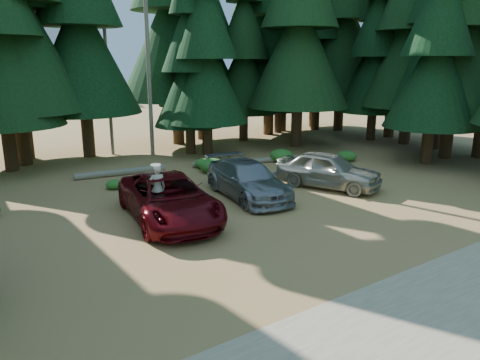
{
  "coord_description": "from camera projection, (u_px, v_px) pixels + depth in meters",
  "views": [
    {
      "loc": [
        -10.89,
        -12.06,
        5.82
      ],
      "look_at": [
        -0.99,
        2.33,
        1.25
      ],
      "focal_mm": 35.0,
      "sensor_mm": 36.0,
      "label": 1
    }
  ],
  "objects": [
    {
      "name": "silver_minivan_center",
      "position": [
        248.0,
        180.0,
        20.01
      ],
      "size": [
        2.87,
        5.53,
        1.53
      ],
      "primitive_type": "imported",
      "rotation": [
        0.0,
        0.0,
        -0.14
      ],
      "color": "gray",
      "rests_on": "ground"
    },
    {
      "name": "ground",
      "position": [
        298.0,
        222.0,
        17.06
      ],
      "size": [
        160.0,
        160.0,
        0.0
      ],
      "primitive_type": "plane",
      "color": "olive",
      "rests_on": "ground"
    },
    {
      "name": "shrub_far_right",
      "position": [
        281.0,
        155.0,
        26.97
      ],
      "size": [
        1.34,
        1.34,
        0.74
      ],
      "primitive_type": "ellipsoid",
      "color": "#226A1F",
      "rests_on": "ground"
    },
    {
      "name": "gravel_strip",
      "position": [
        469.0,
        294.0,
        11.88
      ],
      "size": [
        26.0,
        3.5,
        0.01
      ],
      "primitive_type": "cube",
      "color": "gray",
      "rests_on": "ground"
    },
    {
      "name": "forest_belt_east",
      "position": [
        445.0,
        156.0,
        28.75
      ],
      "size": [
        6.0,
        22.0,
        22.0
      ],
      "primitive_type": null,
      "color": "black",
      "rests_on": "ground"
    },
    {
      "name": "shrub_center_right",
      "position": [
        204.0,
        163.0,
        25.37
      ],
      "size": [
        0.98,
        0.98,
        0.54
      ],
      "primitive_type": "ellipsoid",
      "color": "#226A1F",
      "rests_on": "ground"
    },
    {
      "name": "forest_belt_north",
      "position": [
        138.0,
        155.0,
        29.01
      ],
      "size": [
        36.0,
        7.0,
        22.0
      ],
      "primitive_type": null,
      "color": "black",
      "rests_on": "ground"
    },
    {
      "name": "red_pickup",
      "position": [
        169.0,
        198.0,
        17.13
      ],
      "size": [
        3.71,
        6.35,
        1.66
      ],
      "primitive_type": "imported",
      "rotation": [
        0.0,
        0.0,
        -0.17
      ],
      "color": "#5B070D",
      "rests_on": "ground"
    },
    {
      "name": "frisbee_player",
      "position": [
        157.0,
        188.0,
        16.89
      ],
      "size": [
        0.69,
        0.52,
        1.72
      ],
      "rotation": [
        0.0,
        0.0,
        2.93
      ],
      "color": "beige",
      "rests_on": "ground"
    },
    {
      "name": "shrub_left",
      "position": [
        114.0,
        184.0,
        21.39
      ],
      "size": [
        0.78,
        0.78,
        0.43
      ],
      "primitive_type": "ellipsoid",
      "color": "#226A1F",
      "rests_on": "ground"
    },
    {
      "name": "shrub_edge_east",
      "position": [
        347.0,
        156.0,
        27.22
      ],
      "size": [
        1.09,
        1.09,
        0.6
      ],
      "primitive_type": "ellipsoid",
      "color": "#226A1F",
      "rests_on": "ground"
    },
    {
      "name": "snag_back",
      "position": [
        107.0,
        72.0,
        27.89
      ],
      "size": [
        0.2,
        0.2,
        10.0
      ],
      "primitive_type": "cylinder",
      "color": "slate",
      "rests_on": "ground"
    },
    {
      "name": "shrub_right",
      "position": [
        212.0,
        166.0,
        24.44
      ],
      "size": [
        1.34,
        1.34,
        0.74
      ],
      "primitive_type": "ellipsoid",
      "color": "#226A1F",
      "rests_on": "ground"
    },
    {
      "name": "shrub_center_left",
      "position": [
        159.0,
        181.0,
        21.54
      ],
      "size": [
        1.22,
        1.22,
        0.67
      ],
      "primitive_type": "ellipsoid",
      "color": "#226A1F",
      "rests_on": "ground"
    },
    {
      "name": "log_right",
      "position": [
        265.0,
        160.0,
        26.78
      ],
      "size": [
        4.37,
        1.51,
        0.29
      ],
      "primitive_type": "cylinder",
      "rotation": [
        0.0,
        1.57,
        -0.28
      ],
      "color": "slate",
      "rests_on": "ground"
    },
    {
      "name": "silver_minivan_right",
      "position": [
        328.0,
        170.0,
        21.51
      ],
      "size": [
        3.67,
        5.21,
        1.65
      ],
      "primitive_type": "imported",
      "rotation": [
        0.0,
        0.0,
        0.4
      ],
      "color": "#AEAC9B",
      "rests_on": "ground"
    },
    {
      "name": "log_mid",
      "position": [
        226.0,
        164.0,
        25.7
      ],
      "size": [
        3.3,
        2.22,
        0.31
      ],
      "primitive_type": "cylinder",
      "rotation": [
        0.0,
        1.57,
        -0.56
      ],
      "color": "slate",
      "rests_on": "ground"
    },
    {
      "name": "snag_front",
      "position": [
        148.0,
        55.0,
        27.53
      ],
      "size": [
        0.24,
        0.24,
        12.0
      ],
      "primitive_type": "cylinder",
      "color": "slate",
      "rests_on": "ground"
    },
    {
      "name": "log_left",
      "position": [
        121.0,
        172.0,
        23.88
      ],
      "size": [
        4.62,
        0.96,
        0.33
      ],
      "primitive_type": "cylinder",
      "rotation": [
        0.0,
        1.57,
        -0.14
      ],
      "color": "slate",
      "rests_on": "ground"
    }
  ]
}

